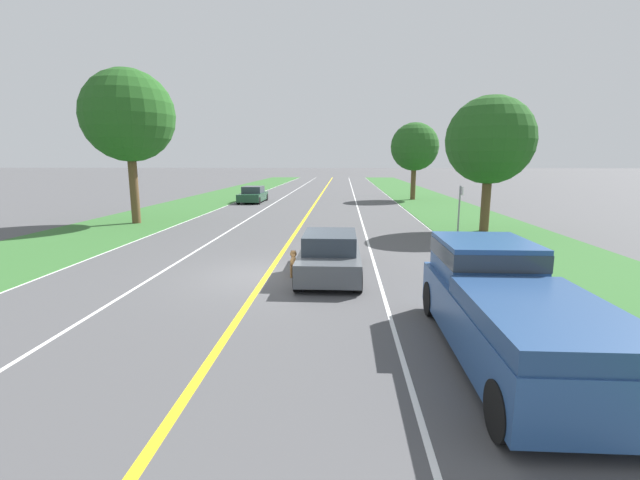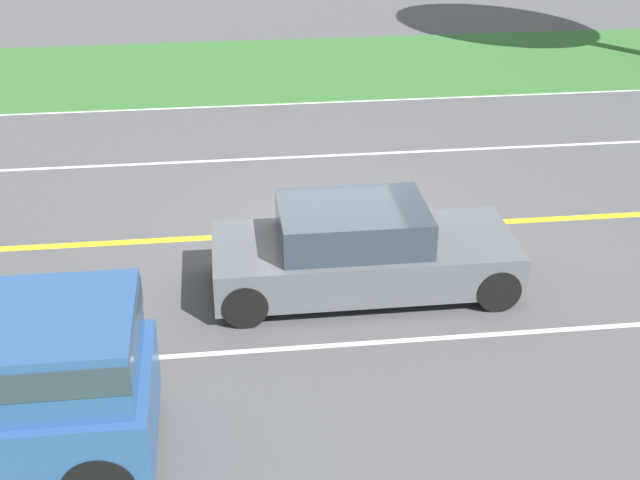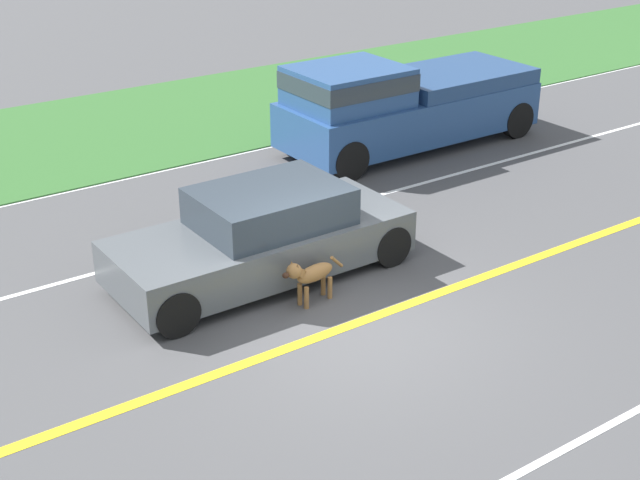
# 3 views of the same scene
# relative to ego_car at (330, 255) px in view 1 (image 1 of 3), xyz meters

# --- Properties ---
(ground_plane) EXTENTS (400.00, 400.00, 0.00)m
(ground_plane) POSITION_rel_ego_car_xyz_m (-1.99, -0.23, -0.64)
(ground_plane) COLOR #4C4C4F
(centre_divider_line) EXTENTS (0.18, 160.00, 0.01)m
(centre_divider_line) POSITION_rel_ego_car_xyz_m (-1.99, -0.23, -0.64)
(centre_divider_line) COLOR yellow
(centre_divider_line) RESTS_ON ground
(lane_edge_line_right) EXTENTS (0.14, 160.00, 0.01)m
(lane_edge_line_right) POSITION_rel_ego_car_xyz_m (5.01, -0.23, -0.64)
(lane_edge_line_right) COLOR white
(lane_edge_line_right) RESTS_ON ground
(lane_edge_line_left) EXTENTS (0.14, 160.00, 0.01)m
(lane_edge_line_left) POSITION_rel_ego_car_xyz_m (-8.99, -0.23, -0.64)
(lane_edge_line_left) COLOR white
(lane_edge_line_left) RESTS_ON ground
(lane_dash_same_dir) EXTENTS (0.10, 160.00, 0.01)m
(lane_dash_same_dir) POSITION_rel_ego_car_xyz_m (1.51, -0.23, -0.64)
(lane_dash_same_dir) COLOR white
(lane_dash_same_dir) RESTS_ON ground
(lane_dash_oncoming) EXTENTS (0.10, 160.00, 0.01)m
(lane_dash_oncoming) POSITION_rel_ego_car_xyz_m (-5.49, -0.23, -0.64)
(lane_dash_oncoming) COLOR white
(lane_dash_oncoming) RESTS_ON ground
(grass_verge_right) EXTENTS (6.00, 160.00, 0.03)m
(grass_verge_right) POSITION_rel_ego_car_xyz_m (8.01, -0.23, -0.63)
(grass_verge_right) COLOR #33662D
(grass_verge_right) RESTS_ON ground
(ego_car) EXTENTS (1.89, 4.54, 1.38)m
(ego_car) POSITION_rel_ego_car_xyz_m (0.00, 0.00, 0.00)
(ego_car) COLOR #51565B
(ego_car) RESTS_ON ground
(dog) EXTENTS (0.31, 1.13, 0.75)m
(dog) POSITION_rel_ego_car_xyz_m (-1.15, -0.07, -0.18)
(dog) COLOR olive
(dog) RESTS_ON ground
(pickup_truck) EXTENTS (2.11, 5.67, 1.92)m
(pickup_truck) POSITION_rel_ego_car_xyz_m (3.41, -5.48, 0.33)
(pickup_truck) COLOR #284C84
(pickup_truck) RESTS_ON ground
(oncoming_car) EXTENTS (1.93, 4.43, 1.38)m
(oncoming_car) POSITION_rel_ego_car_xyz_m (-7.46, 23.74, -0.01)
(oncoming_car) COLOR #1E472D
(oncoming_car) RESTS_ON ground
(roadside_tree_right_near) EXTENTS (4.31, 4.31, 6.73)m
(roadside_tree_right_near) POSITION_rel_ego_car_xyz_m (7.61, 8.88, 3.90)
(roadside_tree_right_near) COLOR brown
(roadside_tree_right_near) RESTS_ON ground
(roadside_tree_right_far) EXTENTS (4.33, 4.33, 6.98)m
(roadside_tree_right_far) POSITION_rel_ego_car_xyz_m (6.82, 26.92, 4.15)
(roadside_tree_right_far) COLOR brown
(roadside_tree_right_far) RESTS_ON ground
(roadside_tree_left_near) EXTENTS (5.04, 5.04, 8.54)m
(roadside_tree_left_near) POSITION_rel_ego_car_xyz_m (-11.51, 10.68, 5.35)
(roadside_tree_left_near) COLOR brown
(roadside_tree_left_near) RESTS_ON ground
(street_sign) EXTENTS (0.11, 0.64, 2.39)m
(street_sign) POSITION_rel_ego_car_xyz_m (6.05, 7.87, 0.86)
(street_sign) COLOR gray
(street_sign) RESTS_ON ground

